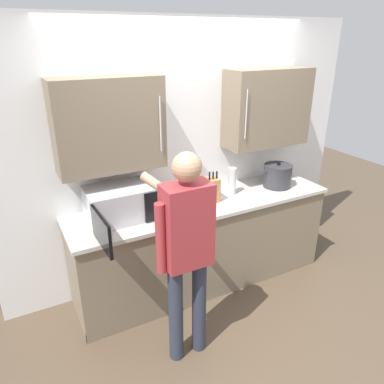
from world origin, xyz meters
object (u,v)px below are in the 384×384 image
at_px(microwave_oven, 119,204).
at_px(fruit_bowl, 178,202).
at_px(stock_pot, 278,176).
at_px(thermos_flask, 232,181).
at_px(knife_block, 212,189).
at_px(person_figure, 186,244).

xyz_separation_m(microwave_oven, fruit_bowl, (0.55, -0.00, -0.10)).
relative_size(microwave_oven, stock_pot, 2.13).
bearing_deg(stock_pot, thermos_flask, 173.82).
distance_m(thermos_flask, fruit_bowl, 0.61).
bearing_deg(thermos_flask, stock_pot, -6.18).
bearing_deg(knife_block, fruit_bowl, 172.97).
bearing_deg(knife_block, stock_pot, -0.54).
xyz_separation_m(thermos_flask, stock_pot, (0.52, -0.06, -0.02)).
height_order(thermos_flask, knife_block, knife_block).
xyz_separation_m(microwave_oven, knife_block, (0.88, -0.04, -0.02)).
xyz_separation_m(microwave_oven, stock_pot, (1.67, -0.05, -0.02)).
relative_size(thermos_flask, stock_pot, 0.71).
relative_size(fruit_bowl, person_figure, 0.16).
height_order(microwave_oven, knife_block, knife_block).
xyz_separation_m(knife_block, fruit_bowl, (-0.34, 0.04, -0.08)).
distance_m(microwave_oven, person_figure, 0.81).
relative_size(microwave_oven, thermos_flask, 3.00).
height_order(stock_pot, fruit_bowl, stock_pot).
bearing_deg(stock_pot, microwave_oven, 178.27).
bearing_deg(fruit_bowl, thermos_flask, 0.73).
bearing_deg(thermos_flask, person_figure, -139.25).
bearing_deg(knife_block, person_figure, -131.37).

